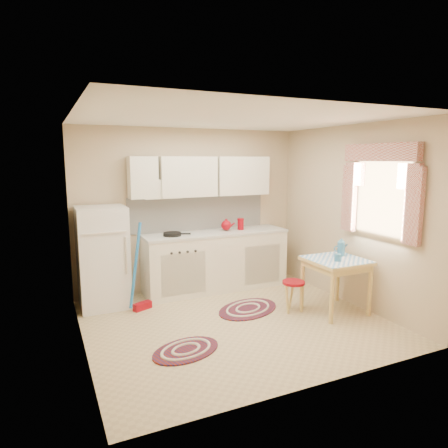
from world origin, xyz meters
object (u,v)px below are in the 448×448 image
at_px(base_cabinets, 216,262).
at_px(stool, 293,296).
at_px(table, 335,286).
at_px(fridge, 103,257).

distance_m(base_cabinets, stool, 1.45).
relative_size(base_cabinets, table, 3.12).
bearing_deg(table, fridge, 151.87).
xyz_separation_m(table, stool, (-0.51, 0.23, -0.15)).
height_order(fridge, stool, fridge).
bearing_deg(stool, table, -24.30).
distance_m(fridge, table, 3.18).
bearing_deg(fridge, base_cabinets, 1.67).
xyz_separation_m(fridge, table, (2.79, -1.49, -0.34)).
xyz_separation_m(base_cabinets, stool, (0.57, -1.31, -0.23)).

